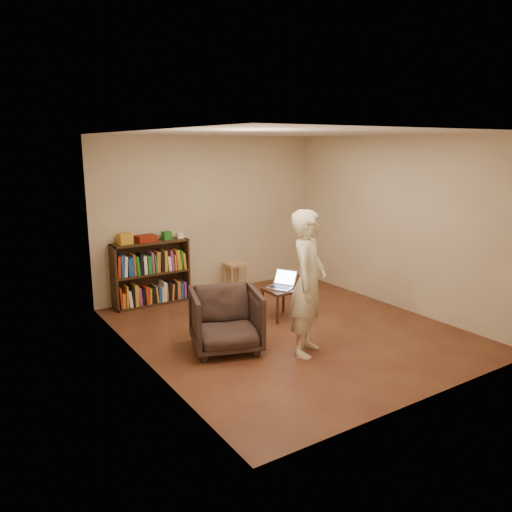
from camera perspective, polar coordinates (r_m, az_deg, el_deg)
floor at (r=6.86m, az=3.73°, el=-8.40°), size 4.50×4.50×0.00m
ceiling at (r=6.41m, az=4.07°, el=13.86°), size 4.50×4.50×0.00m
wall_back at (r=8.40m, az=-5.33°, el=4.65°), size 4.00×0.00×4.00m
wall_left at (r=5.57m, az=-12.85°, el=0.30°), size 0.00×4.50×4.50m
wall_right at (r=7.86m, az=15.71°, el=3.68°), size 0.00×4.50×4.50m
bookshelf at (r=7.97m, az=-11.91°, el=-2.31°), size 1.20×0.30×1.00m
box_yellow at (r=7.70m, az=-14.75°, el=1.91°), size 0.22×0.17×0.17m
red_cloth at (r=7.84m, az=-12.46°, el=1.98°), size 0.31×0.24×0.10m
box_green at (r=7.94m, az=-10.17°, el=2.32°), size 0.13×0.13×0.13m
box_white at (r=8.04m, az=-8.67°, el=2.32°), size 0.11×0.11×0.08m
stool at (r=8.50m, az=-2.42°, el=-1.39°), size 0.34×0.34×0.50m
armchair at (r=6.11m, az=-3.47°, el=-7.32°), size 1.03×1.04×0.75m
side_table at (r=7.19m, az=2.84°, el=-4.32°), size 0.43×0.43×0.44m
laptop at (r=7.22m, az=2.99°, el=-3.17°), size 0.48×0.47×0.23m
person at (r=5.88m, az=5.96°, el=-3.13°), size 0.76×0.72×1.74m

